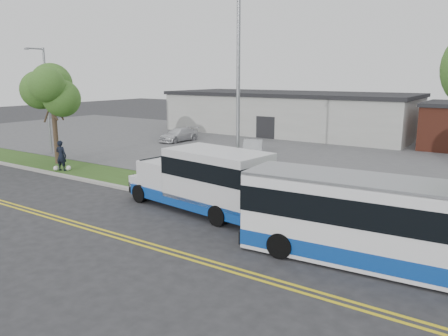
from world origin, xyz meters
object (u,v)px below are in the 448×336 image
Objects in this scene: streetlight_near at (237,94)px; pedestrian at (61,156)px; transit_bus at (401,226)px; shuttle_bus at (205,178)px; streetlight_far at (46,97)px; tree_west at (52,90)px; parked_car_a at (253,149)px; parked_car_b at (179,135)px.

pedestrian is at bearing -176.28° from streetlight_near.
streetlight_near is 0.91× the size of transit_bus.
shuttle_bus is 12.52m from pedestrian.
shuttle_bus is at bearing 156.27° from pedestrian.
streetlight_far is at bearing 171.95° from streetlight_near.
tree_west is 14.46m from parked_car_a.
streetlight_far is (-4.00, 2.22, -0.65)m from tree_west.
parked_car_a is at bearing 130.48° from transit_bus.
streetlight_far is at bearing -46.53° from pedestrian.
streetlight_far is at bearing 151.02° from tree_west.
streetlight_near is 2.36× the size of parked_car_a.
tree_west is 15.01m from streetlight_near.
transit_bus is (8.45, -3.68, -3.79)m from streetlight_near.
tree_west is 1.65× the size of parked_car_b.
parked_car_b is (-14.40, 15.36, -0.83)m from shuttle_bus.
shuttle_bus is at bearing -97.64° from parked_car_a.
pedestrian is at bearing -178.94° from shuttle_bus.
parked_car_b is (0.32, 12.66, -4.41)m from tree_west.
shuttle_bus is 1.85× the size of parked_car_b.
streetlight_near is (15.00, -0.47, 0.11)m from tree_west.
transit_bus is at bearing 154.99° from pedestrian.
tree_west is at bearing 165.81° from transit_bus.
parked_car_b is (-9.88, 3.39, -0.05)m from parked_car_a.
parked_car_a is (7.91, 10.57, -0.31)m from pedestrian.
streetlight_far is at bearing 172.77° from shuttle_bus.
streetlight_near reaches higher than parked_car_a.
transit_bus is 28.61m from parked_car_b.
streetlight_far is 1.99× the size of parked_car_a.
streetlight_far is 1.91× the size of parked_car_b.
transit_bus is at bearing -10.04° from tree_west.
streetlight_far reaches higher than parked_car_b.
streetlight_far is 4.11× the size of pedestrian.
streetlight_near reaches higher than parked_car_b.
shuttle_bus is (18.72, -4.91, -2.94)m from streetlight_far.
tree_west is 15.39m from shuttle_bus.
pedestrian is at bearing -155.14° from parked_car_a.
parked_car_a is at bearing 42.27° from tree_west.
shuttle_bus is (14.72, -2.69, -3.58)m from tree_west.
streetlight_near is 1.22× the size of shuttle_bus.
streetlight_near reaches higher than streetlight_far.
transit_bus is at bearing -2.02° from shuttle_bus.
streetlight_far reaches higher than shuttle_bus.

